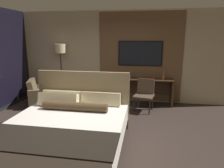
% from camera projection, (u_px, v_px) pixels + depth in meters
% --- Properties ---
extents(ground_plane, '(16.00, 16.00, 0.00)m').
position_uv_depth(ground_plane, '(96.00, 138.00, 4.09)').
color(ground_plane, '#332823').
extents(wall_back_tv_panel, '(7.20, 0.09, 2.80)m').
position_uv_depth(wall_back_tv_panel, '(118.00, 57.00, 6.24)').
color(wall_back_tv_panel, '#BCAD8E').
rests_on(wall_back_tv_panel, ground_plane).
extents(bed, '(2.08, 2.18, 1.27)m').
position_uv_depth(bed, '(67.00, 130.00, 3.66)').
color(bed, '#33281E').
rests_on(bed, ground_plane).
extents(desk, '(2.02, 0.46, 0.80)m').
position_uv_depth(desk, '(139.00, 86.00, 6.09)').
color(desk, '#422D1E').
rests_on(desk, ground_plane).
extents(tv, '(1.33, 0.04, 0.75)m').
position_uv_depth(tv, '(140.00, 53.00, 6.03)').
color(tv, black).
extents(desk_chair, '(0.60, 0.60, 0.88)m').
position_uv_depth(desk_chair, '(145.00, 92.00, 5.54)').
color(desk_chair, '#4C3D2D').
rests_on(desk_chair, ground_plane).
extents(armchair_by_window, '(1.13, 1.15, 0.79)m').
position_uv_depth(armchair_by_window, '(44.00, 96.00, 6.05)').
color(armchair_by_window, brown).
rests_on(armchair_by_window, ground_plane).
extents(floor_lamp, '(0.34, 0.34, 1.80)m').
position_uv_depth(floor_lamp, '(60.00, 53.00, 6.26)').
color(floor_lamp, '#282623').
rests_on(floor_lamp, ground_plane).
extents(vase_tall, '(0.14, 0.14, 0.23)m').
position_uv_depth(vase_tall, '(129.00, 74.00, 6.04)').
color(vase_tall, '#4C706B').
rests_on(vase_tall, desk).
extents(vase_short, '(0.07, 0.07, 0.32)m').
position_uv_depth(vase_short, '(164.00, 74.00, 5.78)').
color(vase_short, '#B2563D').
rests_on(vase_short, desk).
extents(book, '(0.26, 0.21, 0.03)m').
position_uv_depth(book, '(151.00, 78.00, 5.94)').
color(book, maroon).
rests_on(book, desk).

